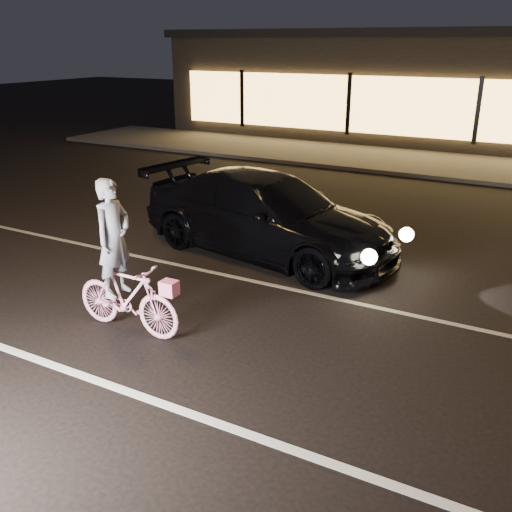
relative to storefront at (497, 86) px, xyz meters
The scene contains 7 objects.
ground 19.09m from the storefront, 90.00° to the right, with size 90.00×90.00×0.00m, color black.
lane_stripe_near 20.58m from the storefront, 90.00° to the right, with size 60.00×0.12×0.01m, color silver.
lane_stripe_far 17.10m from the storefront, 90.00° to the right, with size 60.00×0.10×0.01m, color gray.
sidewalk 6.32m from the storefront, 90.00° to the right, with size 30.00×4.00×0.12m, color #383533.
storefront is the anchor object (origin of this frame).
cyclist 19.47m from the storefront, 96.39° to the right, with size 1.69×0.58×2.13m.
sedan 15.79m from the storefront, 96.89° to the right, with size 5.37×2.88×1.48m.
Camera 1 is at (2.77, -5.67, 3.76)m, focal length 40.00 mm.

